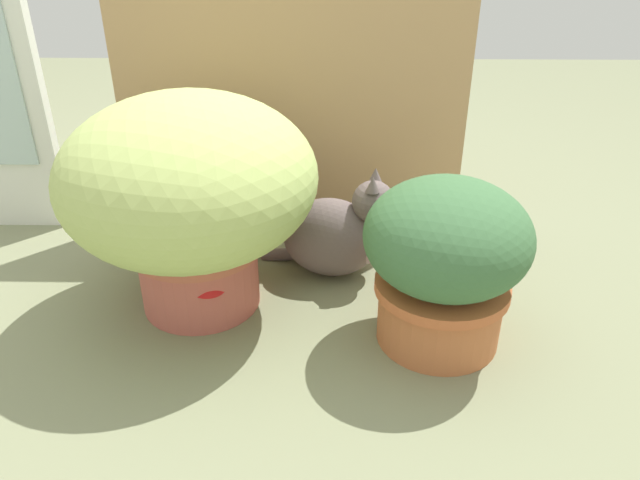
# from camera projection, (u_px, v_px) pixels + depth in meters

# --- Properties ---
(ground_plane) EXTENTS (6.00, 6.00, 0.00)m
(ground_plane) POSITION_uv_depth(u_px,v_px,m) (266.00, 305.00, 1.51)
(ground_plane) COLOR gray
(cardboard_backdrop) EXTENTS (1.02, 0.03, 0.86)m
(cardboard_backdrop) POSITION_uv_depth(u_px,v_px,m) (292.00, 90.00, 1.72)
(cardboard_backdrop) COLOR tan
(cardboard_backdrop) RESTS_ON ground
(grass_planter) EXTENTS (0.59, 0.59, 0.53)m
(grass_planter) POSITION_uv_depth(u_px,v_px,m) (190.00, 189.00, 1.38)
(grass_planter) COLOR #BD5B4E
(grass_planter) RESTS_ON ground
(leafy_planter) EXTENTS (0.36, 0.36, 0.39)m
(leafy_planter) POSITION_uv_depth(u_px,v_px,m) (445.00, 259.00, 1.29)
(leafy_planter) COLOR #BC683B
(leafy_planter) RESTS_ON ground
(cat) EXTENTS (0.37, 0.21, 0.32)m
(cat) POSITION_uv_depth(u_px,v_px,m) (337.00, 234.00, 1.59)
(cat) COLOR #655655
(cat) RESTS_ON ground
(mushroom_ornament_red) EXTENTS (0.08, 0.08, 0.14)m
(mushroom_ornament_red) POSITION_uv_depth(u_px,v_px,m) (209.00, 291.00, 1.38)
(mushroom_ornament_red) COLOR silver
(mushroom_ornament_red) RESTS_ON ground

